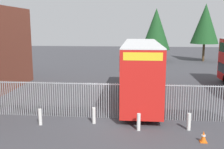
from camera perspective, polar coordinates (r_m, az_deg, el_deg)
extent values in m
plane|color=#3D3D42|center=(24.35, 0.88, -2.94)|extent=(100.00, 100.00, 0.00)
cylinder|color=gray|center=(18.37, -22.68, -4.66)|extent=(0.06, 0.06, 2.20)
cylinder|color=gray|center=(18.31, -22.29, -4.68)|extent=(0.06, 0.06, 2.20)
cylinder|color=gray|center=(18.24, -21.90, -4.70)|extent=(0.06, 0.06, 2.20)
cylinder|color=gray|center=(18.18, -21.50, -4.73)|extent=(0.06, 0.06, 2.20)
cylinder|color=gray|center=(18.12, -21.10, -4.75)|extent=(0.06, 0.06, 2.20)
cylinder|color=gray|center=(18.06, -20.70, -4.78)|extent=(0.06, 0.06, 2.20)
cylinder|color=gray|center=(18.00, -20.30, -4.80)|extent=(0.06, 0.06, 2.20)
cylinder|color=gray|center=(17.94, -19.90, -4.82)|extent=(0.06, 0.06, 2.20)
cylinder|color=gray|center=(17.88, -19.49, -4.85)|extent=(0.06, 0.06, 2.20)
cylinder|color=gray|center=(17.82, -19.08, -4.87)|extent=(0.06, 0.06, 2.20)
cylinder|color=gray|center=(17.76, -18.66, -4.89)|extent=(0.06, 0.06, 2.20)
cylinder|color=gray|center=(17.71, -18.25, -4.92)|extent=(0.06, 0.06, 2.20)
cylinder|color=gray|center=(17.65, -17.83, -4.94)|extent=(0.06, 0.06, 2.20)
cylinder|color=gray|center=(17.60, -17.41, -4.96)|extent=(0.06, 0.06, 2.20)
cylinder|color=gray|center=(17.55, -16.98, -4.98)|extent=(0.06, 0.06, 2.20)
cylinder|color=gray|center=(17.49, -16.56, -5.01)|extent=(0.06, 0.06, 2.20)
cylinder|color=gray|center=(17.44, -16.13, -5.03)|extent=(0.06, 0.06, 2.20)
cylinder|color=gray|center=(17.39, -15.69, -5.05)|extent=(0.06, 0.06, 2.20)
cylinder|color=gray|center=(17.34, -15.26, -5.07)|extent=(0.06, 0.06, 2.20)
cylinder|color=gray|center=(17.30, -14.82, -5.10)|extent=(0.06, 0.06, 2.20)
cylinder|color=gray|center=(17.25, -14.38, -5.12)|extent=(0.06, 0.06, 2.20)
cylinder|color=gray|center=(17.20, -13.94, -5.14)|extent=(0.06, 0.06, 2.20)
cylinder|color=gray|center=(17.16, -13.50, -5.16)|extent=(0.06, 0.06, 2.20)
cylinder|color=gray|center=(17.11, -13.05, -5.18)|extent=(0.06, 0.06, 2.20)
cylinder|color=gray|center=(17.07, -12.60, -5.20)|extent=(0.06, 0.06, 2.20)
cylinder|color=gray|center=(17.03, -12.15, -5.22)|extent=(0.06, 0.06, 2.20)
cylinder|color=gray|center=(16.99, -11.70, -5.25)|extent=(0.06, 0.06, 2.20)
cylinder|color=gray|center=(16.95, -11.24, -5.27)|extent=(0.06, 0.06, 2.20)
cylinder|color=gray|center=(16.91, -10.78, -5.29)|extent=(0.06, 0.06, 2.20)
cylinder|color=gray|center=(16.87, -10.33, -5.31)|extent=(0.06, 0.06, 2.20)
cylinder|color=gray|center=(16.83, -9.86, -5.33)|extent=(0.06, 0.06, 2.20)
cylinder|color=gray|center=(16.80, -9.40, -5.34)|extent=(0.06, 0.06, 2.20)
cylinder|color=gray|center=(16.76, -8.93, -5.36)|extent=(0.06, 0.06, 2.20)
cylinder|color=gray|center=(16.73, -8.47, -5.38)|extent=(0.06, 0.06, 2.20)
cylinder|color=gray|center=(16.70, -8.00, -5.40)|extent=(0.06, 0.06, 2.20)
cylinder|color=gray|center=(16.67, -7.52, -5.42)|extent=(0.06, 0.06, 2.20)
cylinder|color=gray|center=(16.64, -7.05, -5.44)|extent=(0.06, 0.06, 2.20)
cylinder|color=gray|center=(16.61, -6.58, -5.46)|extent=(0.06, 0.06, 2.20)
cylinder|color=gray|center=(16.58, -6.10, -5.47)|extent=(0.06, 0.06, 2.20)
cylinder|color=gray|center=(16.55, -5.62, -5.49)|extent=(0.06, 0.06, 2.20)
cylinder|color=gray|center=(16.53, -5.14, -5.51)|extent=(0.06, 0.06, 2.20)
cylinder|color=gray|center=(16.50, -4.66, -5.52)|extent=(0.06, 0.06, 2.20)
cylinder|color=gray|center=(16.48, -4.18, -5.54)|extent=(0.06, 0.06, 2.20)
cylinder|color=gray|center=(16.46, -3.69, -5.55)|extent=(0.06, 0.06, 2.20)
cylinder|color=gray|center=(16.44, -3.21, -5.57)|extent=(0.06, 0.06, 2.20)
cylinder|color=gray|center=(16.42, -2.72, -5.58)|extent=(0.06, 0.06, 2.20)
cylinder|color=gray|center=(16.40, -2.24, -5.60)|extent=(0.06, 0.06, 2.20)
cylinder|color=gray|center=(16.38, -1.75, -5.61)|extent=(0.06, 0.06, 2.20)
cylinder|color=gray|center=(16.36, -1.26, -5.63)|extent=(0.06, 0.06, 2.20)
cylinder|color=gray|center=(16.35, -0.77, -5.64)|extent=(0.06, 0.06, 2.20)
cylinder|color=gray|center=(16.34, -0.27, -5.65)|extent=(0.06, 0.06, 2.20)
cylinder|color=gray|center=(16.32, 0.22, -5.67)|extent=(0.06, 0.06, 2.20)
cylinder|color=gray|center=(16.31, 0.71, -5.68)|extent=(0.06, 0.06, 2.20)
cylinder|color=gray|center=(16.30, 1.20, -5.69)|extent=(0.06, 0.06, 2.20)
cylinder|color=gray|center=(16.29, 1.70, -5.70)|extent=(0.06, 0.06, 2.20)
cylinder|color=gray|center=(16.28, 2.19, -5.71)|extent=(0.06, 0.06, 2.20)
cylinder|color=gray|center=(16.28, 2.69, -5.72)|extent=(0.06, 0.06, 2.20)
cylinder|color=gray|center=(16.27, 3.18, -5.73)|extent=(0.06, 0.06, 2.20)
cylinder|color=gray|center=(16.27, 3.68, -5.74)|extent=(0.06, 0.06, 2.20)
cylinder|color=gray|center=(16.27, 4.18, -5.75)|extent=(0.06, 0.06, 2.20)
cylinder|color=gray|center=(16.26, 4.67, -5.76)|extent=(0.06, 0.06, 2.20)
cylinder|color=gray|center=(16.26, 5.17, -5.77)|extent=(0.06, 0.06, 2.20)
cylinder|color=gray|center=(16.26, 5.67, -5.78)|extent=(0.06, 0.06, 2.20)
cylinder|color=gray|center=(16.27, 6.16, -5.79)|extent=(0.06, 0.06, 2.20)
cylinder|color=gray|center=(16.27, 6.66, -5.79)|extent=(0.06, 0.06, 2.20)
cylinder|color=gray|center=(16.27, 7.16, -5.80)|extent=(0.06, 0.06, 2.20)
cylinder|color=gray|center=(16.28, 7.65, -5.81)|extent=(0.06, 0.06, 2.20)
cylinder|color=gray|center=(16.29, 8.15, -5.81)|extent=(0.06, 0.06, 2.20)
cylinder|color=gray|center=(16.29, 8.64, -5.82)|extent=(0.06, 0.06, 2.20)
cylinder|color=gray|center=(16.30, 9.14, -5.82)|extent=(0.06, 0.06, 2.20)
cylinder|color=gray|center=(16.31, 9.63, -5.83)|extent=(0.06, 0.06, 2.20)
cylinder|color=gray|center=(16.32, 10.12, -5.83)|extent=(0.06, 0.06, 2.20)
cylinder|color=gray|center=(16.34, 10.62, -5.84)|extent=(0.06, 0.06, 2.20)
cylinder|color=gray|center=(16.35, 11.11, -5.84)|extent=(0.06, 0.06, 2.20)
cylinder|color=gray|center=(16.37, 11.60, -5.84)|extent=(0.06, 0.06, 2.20)
cylinder|color=gray|center=(16.38, 12.09, -5.85)|extent=(0.06, 0.06, 2.20)
cylinder|color=gray|center=(16.40, 12.58, -5.85)|extent=(0.06, 0.06, 2.20)
cylinder|color=gray|center=(16.42, 13.07, -5.85)|extent=(0.06, 0.06, 2.20)
cylinder|color=gray|center=(16.44, 13.55, -5.85)|extent=(0.06, 0.06, 2.20)
cylinder|color=gray|center=(16.46, 14.04, -5.85)|extent=(0.06, 0.06, 2.20)
cylinder|color=gray|center=(16.48, 14.52, -5.85)|extent=(0.06, 0.06, 2.20)
cylinder|color=gray|center=(16.50, 15.01, -5.85)|extent=(0.06, 0.06, 2.20)
cylinder|color=gray|center=(16.53, 15.49, -5.85)|extent=(0.06, 0.06, 2.20)
cylinder|color=gray|center=(16.55, 15.97, -5.85)|extent=(0.06, 0.06, 2.20)
cylinder|color=gray|center=(16.58, 16.45, -5.85)|extent=(0.06, 0.06, 2.20)
cylinder|color=gray|center=(16.61, 16.92, -5.85)|extent=(0.06, 0.06, 2.20)
cylinder|color=gray|center=(16.64, 17.40, -5.84)|extent=(0.06, 0.06, 2.20)
cylinder|color=gray|center=(16.67, 17.87, -5.84)|extent=(0.06, 0.06, 2.20)
cylinder|color=gray|center=(16.70, 18.35, -5.84)|extent=(0.06, 0.06, 2.20)
cylinder|color=gray|center=(16.73, 18.82, -5.84)|extent=(0.06, 0.06, 2.20)
cylinder|color=gray|center=(16.77, 19.28, -5.83)|extent=(0.06, 0.06, 2.20)
cylinder|color=gray|center=(16.80, 19.75, -5.83)|extent=(0.06, 0.06, 2.20)
cylinder|color=gray|center=(16.84, 20.21, -5.82)|extent=(0.06, 0.06, 2.20)
cylinder|color=gray|center=(16.87, 20.68, -5.82)|extent=(0.06, 0.06, 2.20)
cylinder|color=gray|center=(16.91, 21.14, -5.81)|extent=(0.06, 0.06, 2.20)
cylinder|color=gray|center=(16.95, 21.60, -5.81)|extent=(0.06, 0.06, 2.20)
cylinder|color=gray|center=(16.99, 22.05, -5.80)|extent=(0.06, 0.06, 2.20)
cylinder|color=gray|center=(17.03, 22.51, -5.80)|extent=(0.06, 0.06, 2.20)
cylinder|color=gray|center=(17.07, 22.96, -5.79)|extent=(0.06, 0.06, 2.20)
cylinder|color=gray|center=(16.17, -2.75, -2.11)|extent=(15.99, 0.07, 0.07)
cube|color=red|center=(19.92, 6.22, 0.90)|extent=(2.50, 10.80, 4.00)
cube|color=black|center=(20.07, 6.17, -1.35)|extent=(2.54, 10.37, 0.90)
cube|color=black|center=(19.76, 6.29, 4.33)|extent=(2.54, 10.37, 0.90)
cube|color=yellow|center=(14.40, 6.64, 3.88)|extent=(2.12, 0.12, 0.44)
cube|color=silver|center=(19.69, 6.33, 6.74)|extent=(2.50, 10.80, 0.08)
cylinder|color=black|center=(17.10, 2.54, -6.95)|extent=(0.30, 1.04, 1.04)
cylinder|color=black|center=(17.14, 9.96, -7.06)|extent=(0.30, 1.04, 1.04)
cylinder|color=black|center=(23.20, 3.31, -2.31)|extent=(0.30, 1.04, 1.04)
cylinder|color=black|center=(23.23, 8.74, -2.40)|extent=(0.30, 1.04, 1.04)
cylinder|color=silver|center=(15.95, -15.17, -8.79)|extent=(0.20, 0.20, 0.95)
cylinder|color=silver|center=(15.66, -3.91, -8.80)|extent=(0.20, 0.20, 0.95)
cylinder|color=silver|center=(14.71, 5.74, -10.12)|extent=(0.20, 0.20, 0.95)
cylinder|color=silver|center=(15.26, 16.19, -9.72)|extent=(0.20, 0.20, 0.95)
cube|color=orange|center=(14.16, 18.98, -13.48)|extent=(0.34, 0.34, 0.04)
cone|color=orange|center=(14.05, 19.06, -12.37)|extent=(0.28, 0.28, 0.55)
cylinder|color=white|center=(14.04, 19.06, -12.27)|extent=(0.19, 0.19, 0.07)
cylinder|color=#4C3823|center=(43.48, 9.27, 4.09)|extent=(0.36, 0.36, 1.87)
cone|color=#19471E|center=(43.23, 9.44, 9.59)|extent=(4.53, 4.53, 6.48)
cylinder|color=#4C3823|center=(45.15, 19.04, 4.51)|extent=(0.36, 0.36, 2.85)
cone|color=#19471E|center=(44.96, 19.38, 10.25)|extent=(4.34, 4.34, 6.20)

